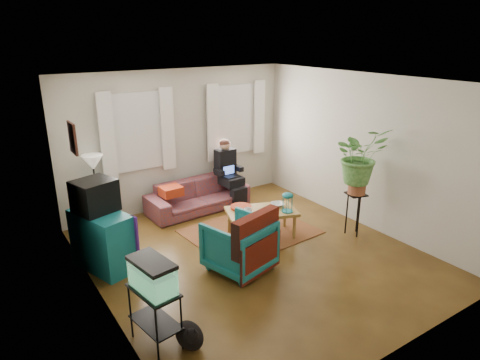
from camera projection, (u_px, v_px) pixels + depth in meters
floor at (255, 256)px, 6.49m from camera, size 4.50×5.00×0.01m
ceiling at (257, 81)px, 5.64m from camera, size 4.50×5.00×0.01m
wall_back at (178, 140)px, 8.03m from camera, size 4.50×0.01×2.60m
wall_front at (407, 243)px, 4.09m from camera, size 4.50×0.01×2.60m
wall_left at (96, 208)px, 4.89m from camera, size 0.01×5.00×2.60m
wall_right at (364, 151)px, 7.24m from camera, size 0.01×5.00×2.60m
window_left at (137, 132)px, 7.52m from camera, size 1.08×0.04×1.38m
window_right at (235, 120)px, 8.59m from camera, size 1.08×0.04×1.38m
curtains_left at (139, 133)px, 7.46m from camera, size 1.36×0.06×1.50m
curtains_right at (237, 120)px, 8.52m from camera, size 1.36×0.06×1.50m
picture_frame at (73, 138)px, 5.36m from camera, size 0.04×0.32×0.40m
area_rug at (250, 232)px, 7.25m from camera, size 2.11×1.74×0.01m
sofa at (198, 191)px, 8.05m from camera, size 1.96×0.85×0.75m
seated_person at (228, 174)px, 8.38m from camera, size 0.51×0.62×1.15m
side_table at (98, 208)px, 7.36m from camera, size 0.54×0.54×0.68m
table_lamp at (94, 173)px, 7.16m from camera, size 0.41×0.41×0.62m
dresser at (102, 241)px, 6.03m from camera, size 0.74×1.04×0.85m
crt_tv at (95, 196)px, 5.89m from camera, size 0.64×0.61×0.45m
aquarium_stand at (155, 317)px, 4.56m from camera, size 0.43×0.65×0.67m
aquarium at (152, 275)px, 4.39m from camera, size 0.38×0.59×0.35m
black_cat at (189, 333)px, 4.55m from camera, size 0.39×0.48×0.35m
armchair at (239, 242)px, 6.00m from camera, size 0.98×0.94×0.83m
serape_throw at (257, 238)px, 5.75m from camera, size 0.86×0.41×0.68m
coffee_table at (261, 223)px, 7.04m from camera, size 1.27×0.96×0.47m
cup_a at (248, 211)px, 6.80m from camera, size 0.16×0.16×0.10m
cup_b at (268, 211)px, 6.79m from camera, size 0.13×0.13×0.10m
bowl at (277, 204)px, 7.12m from camera, size 0.28×0.28×0.06m
snack_tray at (241, 207)px, 7.03m from camera, size 0.45×0.45×0.04m
birdcage at (288, 202)px, 6.86m from camera, size 0.24×0.24×0.33m
plant_stand at (354, 214)px, 7.07m from camera, size 0.37×0.37×0.73m
potted_plant at (359, 164)px, 6.79m from camera, size 0.98×0.90×0.92m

